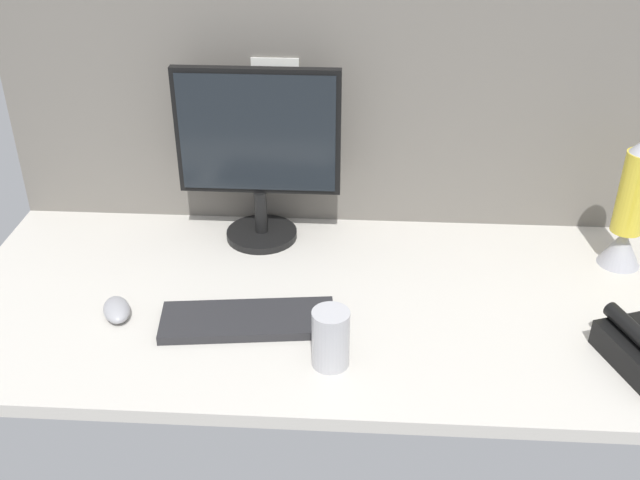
% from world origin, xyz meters
% --- Properties ---
extents(ground_plane, '(1.80, 0.80, 0.03)m').
position_xyz_m(ground_plane, '(0.00, 0.00, -0.01)').
color(ground_plane, beige).
extents(cubicle_wall_back, '(1.80, 0.06, 0.70)m').
position_xyz_m(cubicle_wall_back, '(-0.00, 0.37, 0.35)').
color(cubicle_wall_back, slate).
rests_on(cubicle_wall_back, ground_plane).
extents(monitor, '(0.40, 0.18, 0.44)m').
position_xyz_m(monitor, '(-0.25, 0.25, 0.24)').
color(monitor, black).
rests_on(monitor, ground_plane).
extents(keyboard, '(0.38, 0.17, 0.02)m').
position_xyz_m(keyboard, '(-0.23, -0.12, 0.01)').
color(keyboard, '#262628').
rests_on(keyboard, ground_plane).
extents(mouse, '(0.09, 0.11, 0.03)m').
position_xyz_m(mouse, '(-0.52, -0.11, 0.02)').
color(mouse, '#99999E').
rests_on(mouse, ground_plane).
extents(mug_steel, '(0.07, 0.07, 0.12)m').
position_xyz_m(mug_steel, '(-0.05, -0.24, 0.06)').
color(mug_steel, '#B2B2B7').
rests_on(mug_steel, ground_plane).
extents(lava_lamp, '(0.10, 0.10, 0.33)m').
position_xyz_m(lava_lamp, '(0.63, 0.17, 0.14)').
color(lava_lamp, '#A5A5AD').
rests_on(lava_lamp, ground_plane).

